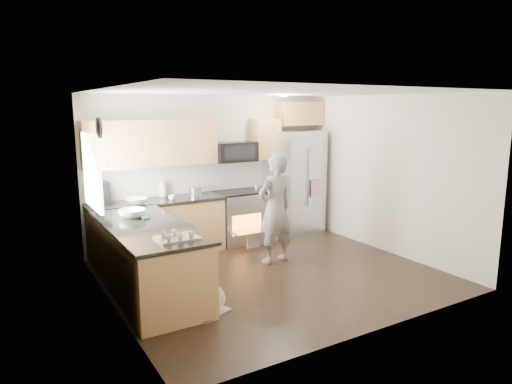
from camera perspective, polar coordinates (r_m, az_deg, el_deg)
ground at (r=6.74m, az=2.07°, el=-10.25°), size 4.50×4.50×0.00m
room_shell at (r=6.34m, az=1.81°, el=4.03°), size 4.54×4.04×2.62m
back_cabinet_run at (r=7.72m, az=-8.63°, el=-0.24°), size 4.45×0.64×2.50m
peninsula at (r=6.10m, az=-13.32°, el=-8.16°), size 0.96×2.36×1.04m
stove_range at (r=8.12m, az=-2.28°, el=-1.67°), size 0.76×0.97×1.79m
refrigerator at (r=8.72m, az=4.89°, el=1.19°), size 1.08×0.90×1.96m
person at (r=7.04m, az=2.42°, el=-2.08°), size 0.67×0.48×1.71m
dish_rack at (r=5.56m, az=-6.04°, el=-14.13°), size 0.55×0.50×0.28m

